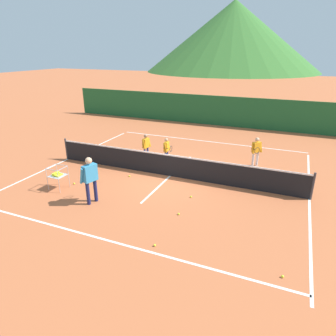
{
  "coord_description": "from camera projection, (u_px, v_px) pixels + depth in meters",
  "views": [
    {
      "loc": [
        4.59,
        -10.99,
        5.08
      ],
      "look_at": [
        0.51,
        -1.43,
        0.97
      ],
      "focal_mm": 32.14,
      "sensor_mm": 36.0,
      "label": 1
    }
  ],
  "objects": [
    {
      "name": "line_sideline_west",
      "position": [
        68.0,
        159.0,
        14.95
      ],
      "size": [
        0.08,
        10.73,
        0.01
      ],
      "primitive_type": "cube",
      "color": "white",
      "rests_on": "ground"
    },
    {
      "name": "tennis_ball_6",
      "position": [
        191.0,
        197.0,
        11.05
      ],
      "size": [
        0.07,
        0.07,
        0.07
      ],
      "primitive_type": "sphere",
      "color": "yellow",
      "rests_on": "ground"
    },
    {
      "name": "ground_plane",
      "position": [
        170.0,
        176.0,
        12.94
      ],
      "size": [
        120.0,
        120.0,
        0.0
      ],
      "primitive_type": "plane",
      "color": "#BC6038"
    },
    {
      "name": "instructor",
      "position": [
        90.0,
        176.0,
        10.34
      ],
      "size": [
        0.45,
        0.84,
        1.71
      ],
      "color": "#191E4C",
      "rests_on": "ground"
    },
    {
      "name": "line_baseline_far",
      "position": [
        207.0,
        141.0,
        17.82
      ],
      "size": [
        11.01,
        0.08,
        0.01
      ],
      "primitive_type": "cube",
      "color": "white",
      "rests_on": "ground"
    },
    {
      "name": "student_2",
      "position": [
        256.0,
        149.0,
        13.76
      ],
      "size": [
        0.49,
        0.72,
        1.37
      ],
      "color": "silver",
      "rests_on": "ground"
    },
    {
      "name": "line_sideline_east",
      "position": [
        309.0,
        199.0,
        10.93
      ],
      "size": [
        0.08,
        10.73,
        0.01
      ],
      "primitive_type": "cube",
      "color": "white",
      "rests_on": "ground"
    },
    {
      "name": "line_service_center",
      "position": [
        170.0,
        176.0,
        12.94
      ],
      "size": [
        0.08,
        5.39,
        0.01
      ],
      "primitive_type": "cube",
      "color": "white",
      "rests_on": "ground"
    },
    {
      "name": "tennis_ball_1",
      "position": [
        155.0,
        245.0,
        8.32
      ],
      "size": [
        0.07,
        0.07,
        0.07
      ],
      "primitive_type": "sphere",
      "color": "yellow",
      "rests_on": "ground"
    },
    {
      "name": "hill_0",
      "position": [
        233.0,
        37.0,
        71.17
      ],
      "size": [
        40.96,
        40.96,
        15.79
      ],
      "primitive_type": "cone",
      "color": "#38702D",
      "rests_on": "ground"
    },
    {
      "name": "tennis_ball_4",
      "position": [
        179.0,
        214.0,
        9.9
      ],
      "size": [
        0.07,
        0.07,
        0.07
      ],
      "primitive_type": "sphere",
      "color": "yellow",
      "rests_on": "ground"
    },
    {
      "name": "ball_cart",
      "position": [
        57.0,
        174.0,
        11.58
      ],
      "size": [
        0.58,
        0.58,
        0.9
      ],
      "color": "#B7B7BC",
      "rests_on": "ground"
    },
    {
      "name": "tennis_net",
      "position": [
        170.0,
        165.0,
        12.76
      ],
      "size": [
        11.15,
        0.08,
        1.05
      ],
      "color": "#333338",
      "rests_on": "ground"
    },
    {
      "name": "tennis_ball_3",
      "position": [
        74.0,
        184.0,
        12.14
      ],
      "size": [
        0.07,
        0.07,
        0.07
      ],
      "primitive_type": "sphere",
      "color": "yellow",
      "rests_on": "ground"
    },
    {
      "name": "windscreen_fence",
      "position": [
        225.0,
        111.0,
        21.06
      ],
      "size": [
        24.21,
        0.08,
        2.08
      ],
      "primitive_type": "cube",
      "color": "#1E5B2D",
      "rests_on": "ground"
    },
    {
      "name": "student_1",
      "position": [
        167.0,
        148.0,
        14.16
      ],
      "size": [
        0.43,
        0.59,
        1.23
      ],
      "color": "navy",
      "rests_on": "ground"
    },
    {
      "name": "line_baseline_near",
      "position": [
        103.0,
        239.0,
        8.64
      ],
      "size": [
        11.01,
        0.08,
        0.01
      ],
      "primitive_type": "cube",
      "color": "white",
      "rests_on": "ground"
    },
    {
      "name": "tennis_ball_0",
      "position": [
        130.0,
        176.0,
        12.86
      ],
      "size": [
        0.07,
        0.07,
        0.07
      ],
      "primitive_type": "sphere",
      "color": "yellow",
      "rests_on": "ground"
    },
    {
      "name": "tennis_ball_5",
      "position": [
        283.0,
        276.0,
        7.17
      ],
      "size": [
        0.07,
        0.07,
        0.07
      ],
      "primitive_type": "sphere",
      "color": "yellow",
      "rests_on": "ground"
    },
    {
      "name": "student_0",
      "position": [
        146.0,
        145.0,
        14.59
      ],
      "size": [
        0.29,
        0.52,
        1.29
      ],
      "color": "navy",
      "rests_on": "ground"
    }
  ]
}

